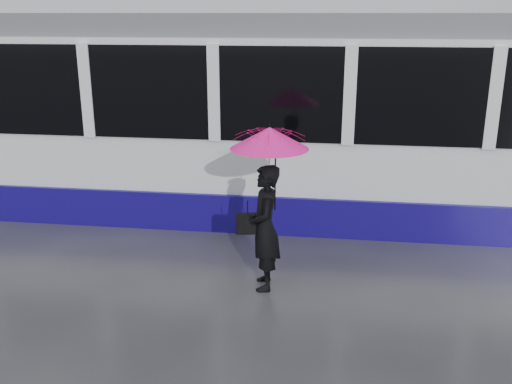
# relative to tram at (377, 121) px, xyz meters

# --- Properties ---
(ground) EXTENTS (90.00, 90.00, 0.00)m
(ground) POSITION_rel_tram_xyz_m (-1.75, -2.50, -1.64)
(ground) COLOR #28282D
(ground) RESTS_ON ground
(rails) EXTENTS (34.00, 1.51, 0.02)m
(rails) POSITION_rel_tram_xyz_m (-1.75, -0.00, -1.63)
(rails) COLOR #3F3D38
(rails) RESTS_ON ground
(tram) EXTENTS (26.00, 2.56, 3.35)m
(tram) POSITION_rel_tram_xyz_m (0.00, 0.00, 0.00)
(tram) COLOR white
(tram) RESTS_ON ground
(woman) EXTENTS (0.48, 0.64, 1.60)m
(woman) POSITION_rel_tram_xyz_m (-1.50, -3.03, -0.84)
(woman) COLOR black
(woman) RESTS_ON ground
(umbrella) EXTENTS (1.09, 1.09, 1.08)m
(umbrella) POSITION_rel_tram_xyz_m (-1.45, -3.03, 0.12)
(umbrella) COLOR #E81371
(umbrella) RESTS_ON ground
(handbag) EXTENTS (0.30, 0.17, 0.43)m
(handbag) POSITION_rel_tram_xyz_m (-1.72, -3.01, -0.80)
(handbag) COLOR black
(handbag) RESTS_ON ground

